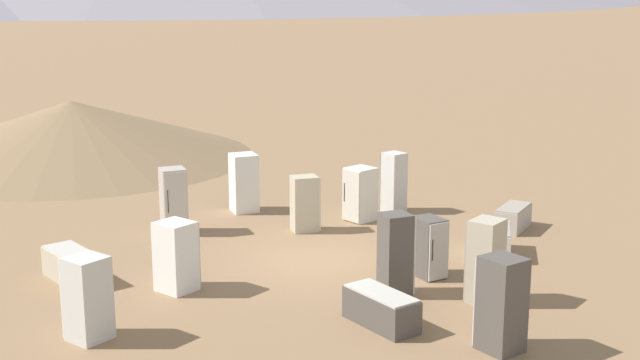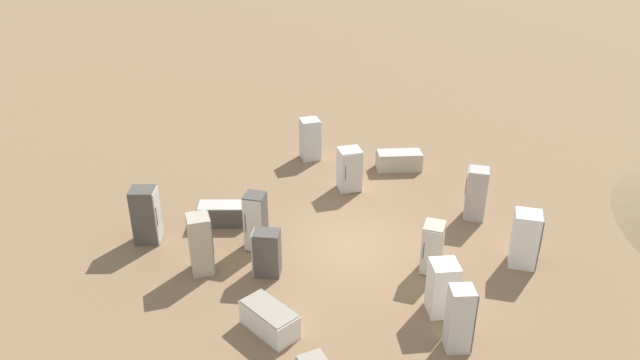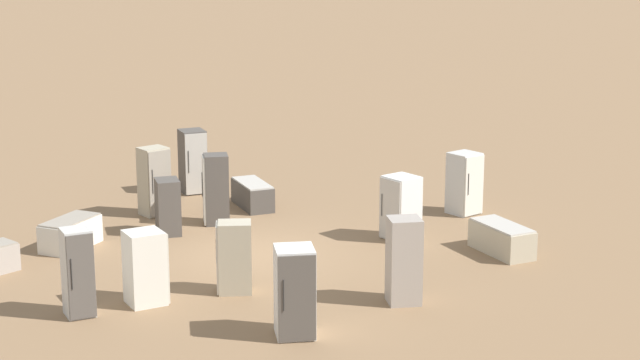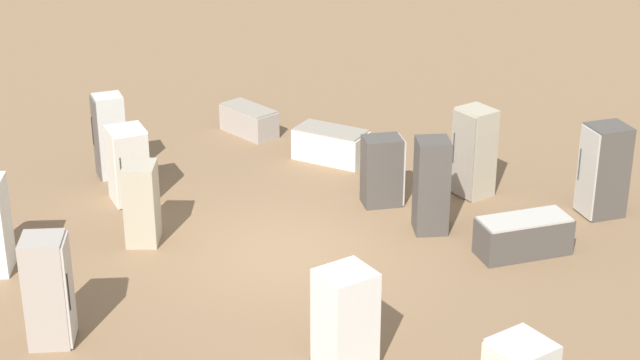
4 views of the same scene
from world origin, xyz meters
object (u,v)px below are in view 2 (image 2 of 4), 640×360
discarded_fridge_10 (350,170)px  discarded_fridge_11 (201,244)px  discarded_fridge_1 (310,139)px  discarded_fridge_3 (256,221)px  discarded_fridge_5 (146,215)px  discarded_fridge_12 (224,214)px  discarded_fridge_2 (442,288)px  discarded_fridge_13 (269,319)px  discarded_fridge_6 (399,160)px  discarded_fridge_4 (460,319)px  discarded_fridge_9 (525,239)px  discarded_fridge_0 (476,194)px  discarded_fridge_8 (267,253)px  discarded_fridge_7 (432,248)px

discarded_fridge_10 → discarded_fridge_11: size_ratio=0.86×
discarded_fridge_1 → discarded_fridge_3: discarded_fridge_3 is taller
discarded_fridge_5 → discarded_fridge_12: size_ratio=1.07×
discarded_fridge_1 → discarded_fridge_2: discarded_fridge_1 is taller
discarded_fridge_2 → discarded_fridge_13: size_ratio=0.95×
discarded_fridge_10 → discarded_fridge_11: discarded_fridge_11 is taller
discarded_fridge_6 → discarded_fridge_4: bearing=178.1°
discarded_fridge_3 → discarded_fridge_9: 8.06m
discarded_fridge_0 → discarded_fridge_2: size_ratio=1.17×
discarded_fridge_0 → discarded_fridge_5: 10.70m
discarded_fridge_9 → discarded_fridge_1: bearing=-124.7°
discarded_fridge_0 → discarded_fridge_3: discarded_fridge_3 is taller
discarded_fridge_4 → discarded_fridge_8: discarded_fridge_4 is taller
discarded_fridge_0 → discarded_fridge_7: (-0.64, 3.52, -0.13)m
discarded_fridge_9 → discarded_fridge_12: (8.36, 4.55, -0.51)m
discarded_fridge_4 → discarded_fridge_10: (7.35, -4.53, -0.10)m
discarded_fridge_8 → discarded_fridge_11: size_ratio=0.77×
discarded_fridge_4 → discarded_fridge_0: bearing=160.8°
discarded_fridge_8 → discarded_fridge_2: bearing=-103.6°
discarded_fridge_3 → discarded_fridge_13: bearing=113.1°
discarded_fridge_9 → discarded_fridge_13: bearing=-53.8°
discarded_fridge_10 → discarded_fridge_8: bearing=48.0°
discarded_fridge_0 → discarded_fridge_12: bearing=106.4°
discarded_fridge_7 → discarded_fridge_13: bearing=48.9°
discarded_fridge_0 → discarded_fridge_3: 7.38m
discarded_fridge_2 → discarded_fridge_5: 9.32m
discarded_fridge_2 → discarded_fridge_5: discarded_fridge_5 is taller
discarded_fridge_6 → discarded_fridge_7: 6.72m
discarded_fridge_3 → discarded_fridge_11: 1.94m
discarded_fridge_1 → discarded_fridge_5: 7.90m
discarded_fridge_1 → discarded_fridge_2: bearing=4.0°
discarded_fridge_6 → discarded_fridge_11: (0.20, 9.38, 0.57)m
discarded_fridge_7 → discarded_fridge_12: bearing=-3.6°
discarded_fridge_3 → discarded_fridge_12: bearing=-36.2°
discarded_fridge_11 → discarded_fridge_8: bearing=68.9°
discarded_fridge_9 → discarded_fridge_5: bearing=-82.1°
discarded_fridge_11 → discarded_fridge_12: (1.63, -2.13, -0.57)m
discarded_fridge_7 → discarded_fridge_12: (6.52, 2.45, -0.42)m
discarded_fridge_5 → discarded_fridge_12: (-0.93, -2.28, -0.56)m
discarded_fridge_1 → discarded_fridge_9: bearing=24.4°
discarded_fridge_0 → discarded_fridge_3: (4.02, 6.19, 0.02)m
discarded_fridge_13 → discarded_fridge_12: bearing=66.2°
discarded_fridge_11 → discarded_fridge_13: discarded_fridge_11 is taller
discarded_fridge_8 → discarded_fridge_9: size_ratio=0.81×
discarded_fridge_7 → discarded_fridge_8: discarded_fridge_7 is taller
discarded_fridge_1 → discarded_fridge_8: discarded_fridge_1 is taller
discarded_fridge_6 → discarded_fridge_10: (0.33, 2.59, 0.44)m
discarded_fridge_1 → discarded_fridge_11: bearing=-38.3°
discarded_fridge_8 → discarded_fridge_9: 7.59m
discarded_fridge_4 → discarded_fridge_7: (2.32, -2.32, -0.12)m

